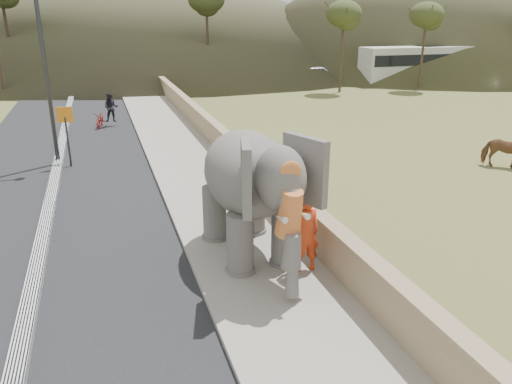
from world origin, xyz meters
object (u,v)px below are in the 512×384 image
lamppost (50,39)px  cow (505,150)px  motorcyclist (106,114)px  elephant_and_man (248,191)px

lamppost → cow: size_ratio=4.74×
motorcyclist → lamppost: bearing=-104.9°
lamppost → elephant_and_man: (4.71, -10.09, -3.14)m
elephant_and_man → lamppost: bearing=115.0°
lamppost → cow: bearing=-19.5°
cow → motorcyclist: (-14.73, 12.60, 0.01)m
elephant_and_man → motorcyclist: elephant_and_man is taller
cow → elephant_and_man: elephant_and_man is taller
lamppost → elephant_and_man: 11.57m
elephant_and_man → cow: bearing=19.7°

